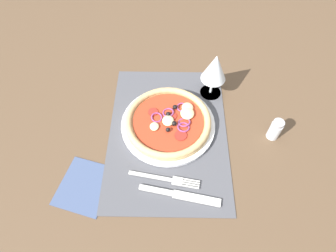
% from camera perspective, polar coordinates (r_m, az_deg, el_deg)
% --- Properties ---
extents(ground_plane, '(1.90, 1.40, 0.02)m').
position_cam_1_polar(ground_plane, '(0.81, -0.01, -1.86)').
color(ground_plane, brown).
extents(placemat, '(0.47, 0.33, 0.00)m').
position_cam_1_polar(placemat, '(0.79, -0.01, -1.32)').
color(placemat, '#4C4C51').
rests_on(placemat, ground_plane).
extents(plate, '(0.26, 0.26, 0.01)m').
position_cam_1_polar(plate, '(0.80, 0.09, 0.33)').
color(plate, white).
rests_on(plate, placemat).
extents(pizza, '(0.24, 0.24, 0.03)m').
position_cam_1_polar(pizza, '(0.79, 0.18, 1.02)').
color(pizza, tan).
rests_on(pizza, plate).
extents(fork, '(0.05, 0.18, 0.00)m').
position_cam_1_polar(fork, '(0.72, -0.02, -10.63)').
color(fork, silver).
rests_on(fork, placemat).
extents(knife, '(0.05, 0.20, 0.01)m').
position_cam_1_polar(knife, '(0.71, 2.47, -13.64)').
color(knife, silver).
rests_on(knife, placemat).
extents(wine_glass, '(0.07, 0.07, 0.15)m').
position_cam_1_polar(wine_glass, '(0.82, 9.32, 11.21)').
color(wine_glass, silver).
rests_on(wine_glass, ground_plane).
extents(napkin, '(0.16, 0.15, 0.00)m').
position_cam_1_polar(napkin, '(0.75, -16.30, -11.40)').
color(napkin, '#425175').
rests_on(napkin, ground_plane).
extents(pepper_shaker, '(0.03, 0.03, 0.07)m').
position_cam_1_polar(pepper_shaker, '(0.81, 20.64, -0.66)').
color(pepper_shaker, silver).
rests_on(pepper_shaker, ground_plane).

